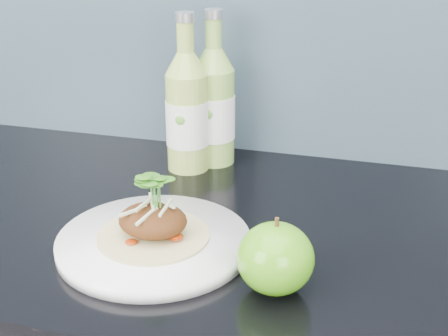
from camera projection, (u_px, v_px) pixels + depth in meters
The scene contains 5 objects.
dinner_plate at pixel (154, 242), 0.83m from camera, with size 0.30×0.30×0.02m.
pork_taco at pixel (153, 218), 0.81m from camera, with size 0.15×0.15×0.10m.
green_apple at pixel (276, 258), 0.72m from camera, with size 0.10×0.10×0.10m.
cider_bottle_left at pixel (187, 112), 1.04m from camera, with size 0.09×0.09×0.27m.
cider_bottle_right at pixel (214, 107), 1.07m from camera, with size 0.08×0.08×0.27m.
Camera 1 is at (0.26, 0.92, 1.32)m, focal length 50.00 mm.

